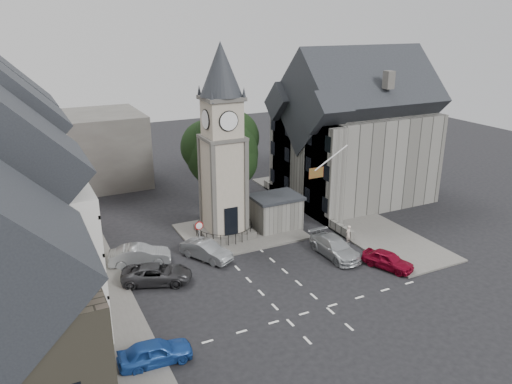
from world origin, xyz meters
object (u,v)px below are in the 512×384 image
clock_tower (222,145)px  car_east_red (388,260)px  stone_shelter (276,212)px  car_west_blue (155,352)px  pedestrian (348,234)px

clock_tower → car_east_red: bearing=-51.6°
clock_tower → stone_shelter: size_ratio=3.78×
car_west_blue → pedestrian: 20.35m
car_west_blue → car_east_red: car_west_blue is taller
clock_tower → car_west_blue: bearing=-125.6°
stone_shelter → pedestrian: 6.79m
clock_tower → pedestrian: 12.86m
car_west_blue → car_east_red: 18.96m
pedestrian → car_west_blue: bearing=1.7°
clock_tower → car_west_blue: clock_tower is taller
pedestrian → stone_shelter: bearing=-76.1°
car_west_blue → pedestrian: bearing=-63.5°
stone_shelter → car_east_red: (3.91, -10.50, -0.88)m
stone_shelter → car_west_blue: bearing=-137.7°
stone_shelter → car_west_blue: stone_shelter is taller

